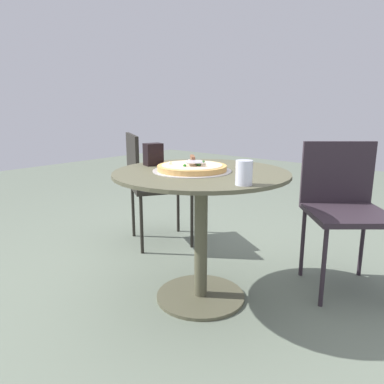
{
  "coord_description": "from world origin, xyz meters",
  "views": [
    {
      "loc": [
        1.44,
        1.17,
        1.03
      ],
      "look_at": [
        0.03,
        -0.04,
        0.6
      ],
      "focal_mm": 34.45,
      "sensor_mm": 36.0,
      "label": 1
    }
  ],
  "objects_px": {
    "pizza_on_tray": "(192,168)",
    "patio_chair_far": "(344,202)",
    "patio_chair_near": "(151,180)",
    "drinking_cup": "(244,173)",
    "napkin_dispenser": "(153,154)",
    "pizza_server": "(193,159)",
    "patio_table": "(201,207)"
  },
  "relations": [
    {
      "from": "patio_chair_far",
      "to": "pizza_server",
      "type": "bearing_deg",
      "value": -41.17
    },
    {
      "from": "patio_table",
      "to": "drinking_cup",
      "type": "distance_m",
      "value": 0.45
    },
    {
      "from": "drinking_cup",
      "to": "patio_chair_near",
      "type": "bearing_deg",
      "value": -115.22
    },
    {
      "from": "pizza_server",
      "to": "drinking_cup",
      "type": "xyz_separation_m",
      "value": [
        0.15,
        0.4,
        -0.0
      ]
    },
    {
      "from": "drinking_cup",
      "to": "napkin_dispenser",
      "type": "xyz_separation_m",
      "value": [
        -0.12,
        -0.68,
        0.01
      ]
    },
    {
      "from": "pizza_on_tray",
      "to": "patio_chair_near",
      "type": "height_order",
      "value": "patio_chair_near"
    },
    {
      "from": "patio_table",
      "to": "pizza_on_tray",
      "type": "relative_size",
      "value": 2.23
    },
    {
      "from": "pizza_on_tray",
      "to": "patio_chair_far",
      "type": "xyz_separation_m",
      "value": [
        -0.68,
        0.55,
        -0.22
      ]
    },
    {
      "from": "pizza_on_tray",
      "to": "pizza_server",
      "type": "xyz_separation_m",
      "value": [
        -0.03,
        -0.02,
        0.04
      ]
    },
    {
      "from": "pizza_server",
      "to": "napkin_dispenser",
      "type": "xyz_separation_m",
      "value": [
        0.03,
        -0.27,
        0.01
      ]
    },
    {
      "from": "pizza_server",
      "to": "patio_chair_far",
      "type": "distance_m",
      "value": 0.9
    },
    {
      "from": "napkin_dispenser",
      "to": "patio_chair_near",
      "type": "bearing_deg",
      "value": 67.02
    },
    {
      "from": "pizza_on_tray",
      "to": "patio_chair_far",
      "type": "distance_m",
      "value": 0.9
    },
    {
      "from": "pizza_server",
      "to": "napkin_dispenser",
      "type": "bearing_deg",
      "value": -84.52
    },
    {
      "from": "pizza_server",
      "to": "drinking_cup",
      "type": "bearing_deg",
      "value": 69.95
    },
    {
      "from": "patio_table",
      "to": "pizza_server",
      "type": "bearing_deg",
      "value": -95.86
    },
    {
      "from": "napkin_dispenser",
      "to": "patio_chair_far",
      "type": "height_order",
      "value": "patio_chair_far"
    },
    {
      "from": "patio_chair_near",
      "to": "patio_chair_far",
      "type": "height_order",
      "value": "patio_chair_near"
    },
    {
      "from": "patio_chair_near",
      "to": "patio_chair_far",
      "type": "relative_size",
      "value": 1.0
    },
    {
      "from": "patio_chair_far",
      "to": "napkin_dispenser",
      "type": "bearing_deg",
      "value": -51.21
    },
    {
      "from": "patio_table",
      "to": "patio_chair_near",
      "type": "relative_size",
      "value": 1.08
    },
    {
      "from": "patio_table",
      "to": "patio_chair_near",
      "type": "height_order",
      "value": "patio_chair_near"
    },
    {
      "from": "napkin_dispenser",
      "to": "patio_chair_near",
      "type": "height_order",
      "value": "patio_chair_near"
    },
    {
      "from": "patio_chair_far",
      "to": "drinking_cup",
      "type": "bearing_deg",
      "value": -11.71
    },
    {
      "from": "drinking_cup",
      "to": "napkin_dispenser",
      "type": "height_order",
      "value": "napkin_dispenser"
    },
    {
      "from": "patio_table",
      "to": "napkin_dispenser",
      "type": "relative_size",
      "value": 7.37
    },
    {
      "from": "pizza_on_tray",
      "to": "napkin_dispenser",
      "type": "bearing_deg",
      "value": -91.07
    },
    {
      "from": "pizza_server",
      "to": "napkin_dispenser",
      "type": "distance_m",
      "value": 0.27
    },
    {
      "from": "pizza_on_tray",
      "to": "patio_chair_near",
      "type": "xyz_separation_m",
      "value": [
        -0.43,
        -0.78,
        -0.23
      ]
    },
    {
      "from": "patio_table",
      "to": "patio_chair_near",
      "type": "bearing_deg",
      "value": -116.46
    },
    {
      "from": "patio_chair_near",
      "to": "patio_chair_far",
      "type": "distance_m",
      "value": 1.35
    },
    {
      "from": "patio_chair_far",
      "to": "patio_chair_near",
      "type": "bearing_deg",
      "value": -79.34
    }
  ]
}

